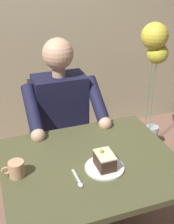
{
  "coord_description": "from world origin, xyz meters",
  "views": [
    {
      "loc": [
        0.46,
        1.22,
        1.68
      ],
      "look_at": [
        -0.01,
        -0.1,
        0.95
      ],
      "focal_mm": 47.81,
      "sensor_mm": 36.0,
      "label": 1
    }
  ],
  "objects_px": {
    "chair": "(58,130)",
    "coffee_cup": "(16,169)",
    "seated_person": "(64,124)",
    "cake_slice": "(105,160)",
    "dessert_spoon": "(78,181)",
    "dining_table": "(91,174)",
    "balloon_display": "(155,59)"
  },
  "relations": [
    {
      "from": "dining_table",
      "to": "cake_slice",
      "type": "height_order",
      "value": "cake_slice"
    },
    {
      "from": "cake_slice",
      "to": "balloon_display",
      "type": "bearing_deg",
      "value": -131.42
    },
    {
      "from": "dining_table",
      "to": "cake_slice",
      "type": "xyz_separation_m",
      "value": [
        -0.05,
        0.08,
        0.14
      ]
    },
    {
      "from": "dining_table",
      "to": "coffee_cup",
      "type": "relative_size",
      "value": 8.28
    },
    {
      "from": "seated_person",
      "to": "balloon_display",
      "type": "relative_size",
      "value": 1.0
    },
    {
      "from": "seated_person",
      "to": "cake_slice",
      "type": "relative_size",
      "value": 10.16
    },
    {
      "from": "cake_slice",
      "to": "dining_table",
      "type": "bearing_deg",
      "value": -58.63
    },
    {
      "from": "seated_person",
      "to": "coffee_cup",
      "type": "height_order",
      "value": "seated_person"
    },
    {
      "from": "chair",
      "to": "cake_slice",
      "type": "distance_m",
      "value": 0.84
    },
    {
      "from": "dining_table",
      "to": "coffee_cup",
      "type": "xyz_separation_m",
      "value": [
        0.39,
        -0.01,
        0.13
      ]
    },
    {
      "from": "chair",
      "to": "seated_person",
      "type": "relative_size",
      "value": 0.74
    },
    {
      "from": "dining_table",
      "to": "balloon_display",
      "type": "height_order",
      "value": "balloon_display"
    },
    {
      "from": "chair",
      "to": "coffee_cup",
      "type": "xyz_separation_m",
      "value": [
        0.39,
        0.71,
        0.25
      ]
    },
    {
      "from": "chair",
      "to": "dessert_spoon",
      "type": "relative_size",
      "value": 6.32
    },
    {
      "from": "cake_slice",
      "to": "coffee_cup",
      "type": "xyz_separation_m",
      "value": [
        0.44,
        -0.09,
        -0.01
      ]
    },
    {
      "from": "cake_slice",
      "to": "dessert_spoon",
      "type": "bearing_deg",
      "value": 17.82
    },
    {
      "from": "seated_person",
      "to": "coffee_cup",
      "type": "relative_size",
      "value": 10.72
    },
    {
      "from": "dessert_spoon",
      "to": "balloon_display",
      "type": "height_order",
      "value": "balloon_display"
    },
    {
      "from": "dessert_spoon",
      "to": "coffee_cup",
      "type": "bearing_deg",
      "value": -27.22
    },
    {
      "from": "chair",
      "to": "balloon_display",
      "type": "distance_m",
      "value": 1.02
    },
    {
      "from": "chair",
      "to": "dessert_spoon",
      "type": "xyz_separation_m",
      "value": [
        0.11,
        0.85,
        0.21
      ]
    },
    {
      "from": "cake_slice",
      "to": "dessert_spoon",
      "type": "xyz_separation_m",
      "value": [
        0.16,
        0.05,
        -0.05
      ]
    },
    {
      "from": "dessert_spoon",
      "to": "balloon_display",
      "type": "xyz_separation_m",
      "value": [
        -1.03,
        -1.04,
        0.21
      ]
    },
    {
      "from": "dining_table",
      "to": "coffee_cup",
      "type": "height_order",
      "value": "coffee_cup"
    },
    {
      "from": "coffee_cup",
      "to": "dessert_spoon",
      "type": "distance_m",
      "value": 0.32
    },
    {
      "from": "dining_table",
      "to": "chair",
      "type": "xyz_separation_m",
      "value": [
        0.0,
        -0.72,
        -0.12
      ]
    },
    {
      "from": "chair",
      "to": "seated_person",
      "type": "height_order",
      "value": "seated_person"
    },
    {
      "from": "chair",
      "to": "cake_slice",
      "type": "relative_size",
      "value": 7.47
    },
    {
      "from": "coffee_cup",
      "to": "balloon_display",
      "type": "bearing_deg",
      "value": -145.67
    },
    {
      "from": "cake_slice",
      "to": "dessert_spoon",
      "type": "height_order",
      "value": "cake_slice"
    },
    {
      "from": "cake_slice",
      "to": "coffee_cup",
      "type": "distance_m",
      "value": 0.45
    },
    {
      "from": "chair",
      "to": "balloon_display",
      "type": "relative_size",
      "value": 0.74
    }
  ]
}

